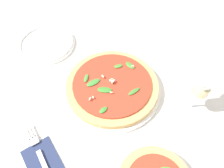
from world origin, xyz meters
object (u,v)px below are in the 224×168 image
object	(u,v)px
side_plate_white	(47,44)
wine_glass	(203,85)
fork	(42,160)
pizza_arugula_main	(112,86)

from	to	relation	value
side_plate_white	wine_glass	bearing A→B (deg)	-152.78
fork	side_plate_white	xyz separation A→B (m)	(0.39, -0.18, 0.00)
fork	side_plate_white	distance (m)	0.43
pizza_arugula_main	side_plate_white	distance (m)	0.32
wine_glass	side_plate_white	xyz separation A→B (m)	(0.49, 0.25, -0.10)
pizza_arugula_main	wine_glass	xyz separation A→B (m)	(-0.18, -0.16, 0.09)
pizza_arugula_main	side_plate_white	world-z (taller)	pizza_arugula_main
pizza_arugula_main	fork	xyz separation A→B (m)	(-0.09, 0.27, -0.01)
fork	side_plate_white	size ratio (longest dim) A/B	1.05
fork	pizza_arugula_main	bearing A→B (deg)	-70.38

